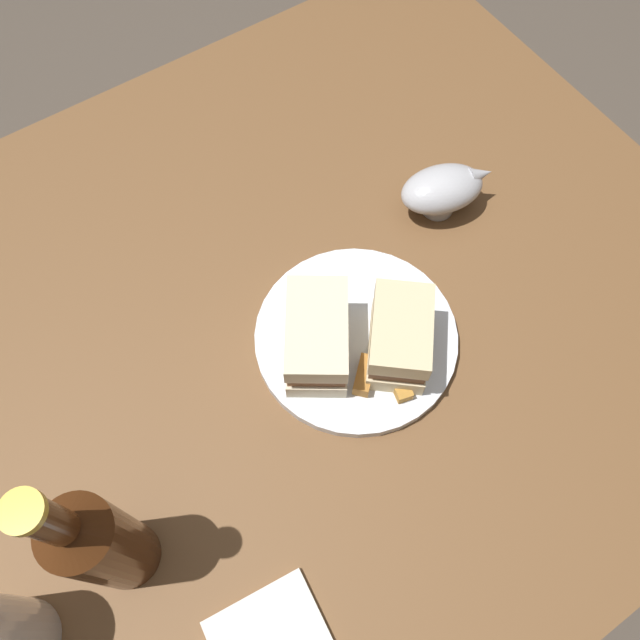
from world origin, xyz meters
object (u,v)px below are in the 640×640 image
plate (356,338)px  gravy_boat (443,189)px  sandwich_half_left (317,337)px  sandwich_half_right (399,338)px  napkin (270,639)px  cider_bottle (98,542)px

plate → gravy_boat: size_ratio=1.87×
sandwich_half_left → gravy_boat: sandwich_half_left is taller
sandwich_half_right → gravy_boat: (-0.18, -0.14, -0.01)m
sandwich_half_right → napkin: sandwich_half_right is taller
plate → cider_bottle: bearing=11.9°
plate → sandwich_half_left: 0.07m
cider_bottle → napkin: bearing=118.9°
sandwich_half_right → gravy_boat: sandwich_half_right is taller
sandwich_half_right → cider_bottle: 0.37m
sandwich_half_left → sandwich_half_right: bearing=145.8°
plate → sandwich_half_right: (-0.03, 0.04, 0.05)m
sandwich_half_right → cider_bottle: bearing=4.5°
napkin → sandwich_half_left: bearing=-132.1°
sandwich_half_right → gravy_boat: 0.23m
sandwich_half_left → cider_bottle: bearing=15.7°
cider_bottle → gravy_boat: bearing=-162.6°
cider_bottle → plate: bearing=-168.1°
sandwich_half_left → napkin: size_ratio=1.24×
sandwich_half_left → napkin: sandwich_half_left is taller
sandwich_half_left → gravy_boat: 0.27m
cider_bottle → napkin: 0.20m
gravy_boat → sandwich_half_left: bearing=19.4°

